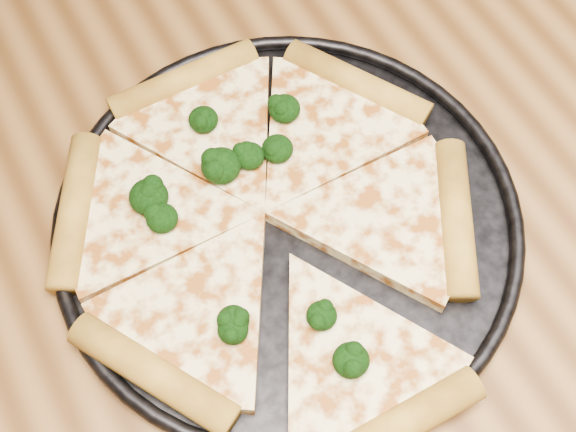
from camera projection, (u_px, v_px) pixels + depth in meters
ground at (328, 421)px, 1.24m from camera, size 4.00×4.00×0.00m
dining_table at (362, 237)px, 0.66m from camera, size 1.20×0.90×0.75m
pizza_pan at (288, 221)px, 0.56m from camera, size 0.34×0.34×0.02m
pizza at (269, 221)px, 0.55m from camera, size 0.31×0.33×0.02m
broccoli_florets at (235, 206)px, 0.54m from camera, size 0.15×0.23×0.02m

